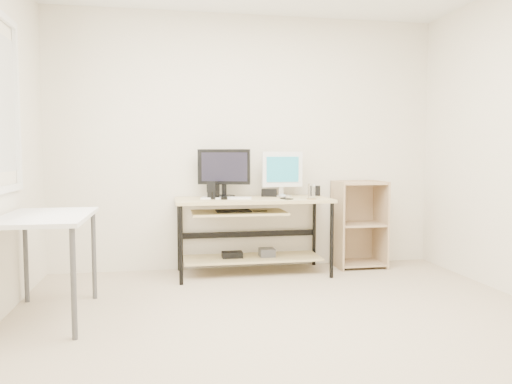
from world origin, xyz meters
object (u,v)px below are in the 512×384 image
object	(u,v)px
side_table	(46,226)
white_imac	(282,171)
shelf_unit	(358,223)
black_monitor	(224,170)
desk	(250,220)
audio_controller	(215,191)

from	to	relation	value
side_table	white_imac	xyz separation A→B (m)	(2.01, 1.23, 0.34)
white_imac	shelf_unit	bearing A→B (deg)	-6.46
shelf_unit	black_monitor	distance (m)	1.53
side_table	shelf_unit	distance (m)	3.09
black_monitor	white_imac	bearing A→B (deg)	19.93
desk	white_imac	world-z (taller)	white_imac
black_monitor	audio_controller	bearing A→B (deg)	-104.08
desk	audio_controller	world-z (taller)	audio_controller
side_table	audio_controller	world-z (taller)	audio_controller
side_table	black_monitor	bearing A→B (deg)	40.43
side_table	white_imac	bearing A→B (deg)	31.47
white_imac	audio_controller	distance (m)	0.76
white_imac	audio_controller	world-z (taller)	white_imac
shelf_unit	white_imac	distance (m)	0.99
shelf_unit	audio_controller	bearing A→B (deg)	-172.81
desk	shelf_unit	world-z (taller)	shelf_unit
desk	shelf_unit	xyz separation A→B (m)	(1.18, 0.16, -0.09)
desk	audio_controller	bearing A→B (deg)	-174.79
black_monitor	white_imac	world-z (taller)	black_monitor
shelf_unit	black_monitor	bearing A→B (deg)	-179.37
side_table	black_monitor	world-z (taller)	black_monitor
black_monitor	desk	bearing A→B (deg)	-13.77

